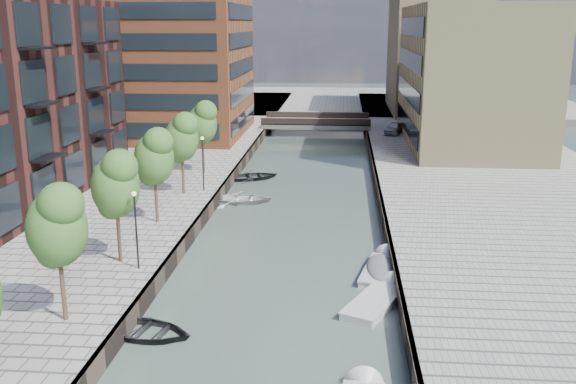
# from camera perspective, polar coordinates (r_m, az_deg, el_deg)

# --- Properties ---
(water) EXTENTS (300.00, 300.00, 0.00)m
(water) POSITION_cam_1_polar(r_m,az_deg,el_deg) (48.25, 0.94, -1.17)
(water) COLOR #38473F
(water) RESTS_ON ground
(quay_right) EXTENTS (20.00, 140.00, 1.00)m
(quay_right) POSITION_cam_1_polar(r_m,az_deg,el_deg) (49.71, 19.68, -0.98)
(quay_right) COLOR gray
(quay_right) RESTS_ON ground
(quay_wall_left) EXTENTS (0.25, 140.00, 1.00)m
(quay_wall_left) POSITION_cam_1_polar(r_m,az_deg,el_deg) (48.89, -6.21, -0.44)
(quay_wall_left) COLOR #332823
(quay_wall_left) RESTS_ON ground
(quay_wall_right) EXTENTS (0.25, 140.00, 1.00)m
(quay_wall_right) POSITION_cam_1_polar(r_m,az_deg,el_deg) (48.10, 8.21, -0.76)
(quay_wall_right) COLOR #332823
(quay_wall_right) RESTS_ON ground
(far_closure) EXTENTS (80.00, 40.00, 1.00)m
(far_closure) POSITION_cam_1_polar(r_m,az_deg,el_deg) (107.08, 3.17, 7.96)
(far_closure) COLOR gray
(far_closure) RESTS_ON ground
(tan_block_near) EXTENTS (12.00, 25.00, 14.00)m
(tan_block_near) POSITION_cam_1_polar(r_m,az_deg,el_deg) (69.67, 15.72, 9.93)
(tan_block_near) COLOR tan
(tan_block_near) RESTS_ON quay_right
(tan_block_far) EXTENTS (12.00, 20.00, 16.00)m
(tan_block_far) POSITION_cam_1_polar(r_m,az_deg,el_deg) (95.24, 12.89, 11.89)
(tan_block_far) COLOR tan
(tan_block_far) RESTS_ON quay_right
(bridge) EXTENTS (13.00, 6.00, 1.30)m
(bridge) POSITION_cam_1_polar(r_m,az_deg,el_deg) (79.23, 2.54, 6.18)
(bridge) COLOR gray
(bridge) RESTS_ON ground
(tree_2) EXTENTS (2.50, 2.50, 5.95)m
(tree_2) POSITION_cam_1_polar(r_m,az_deg,el_deg) (28.08, -19.88, -2.64)
(tree_2) COLOR #382619
(tree_2) RESTS_ON quay_left
(tree_3) EXTENTS (2.50, 2.50, 5.95)m
(tree_3) POSITION_cam_1_polar(r_m,az_deg,el_deg) (34.31, -15.11, 0.82)
(tree_3) COLOR #382619
(tree_3) RESTS_ON quay_left
(tree_4) EXTENTS (2.50, 2.50, 5.95)m
(tree_4) POSITION_cam_1_polar(r_m,az_deg,el_deg) (40.79, -11.84, 3.21)
(tree_4) COLOR #382619
(tree_4) RESTS_ON quay_left
(tree_5) EXTENTS (2.50, 2.50, 5.95)m
(tree_5) POSITION_cam_1_polar(r_m,az_deg,el_deg) (47.42, -9.46, 4.92)
(tree_5) COLOR #382619
(tree_5) RESTS_ON quay_left
(tree_6) EXTENTS (2.50, 2.50, 5.95)m
(tree_6) POSITION_cam_1_polar(r_m,az_deg,el_deg) (54.14, -7.66, 6.21)
(tree_6) COLOR #382619
(tree_6) RESTS_ON quay_left
(lamp_1) EXTENTS (0.24, 0.24, 4.12)m
(lamp_1) POSITION_cam_1_polar(r_m,az_deg,el_deg) (33.45, -13.38, -2.61)
(lamp_1) COLOR black
(lamp_1) RESTS_ON quay_left
(lamp_2) EXTENTS (0.24, 0.24, 4.12)m
(lamp_2) POSITION_cam_1_polar(r_m,az_deg,el_deg) (48.41, -7.59, 3.03)
(lamp_2) COLOR black
(lamp_2) RESTS_ON quay_left
(sloop_1) EXTENTS (4.88, 3.91, 0.90)m
(sloop_1) POSITION_cam_1_polar(r_m,az_deg,el_deg) (29.53, -12.55, -12.34)
(sloop_1) COLOR black
(sloop_1) RESTS_ON ground
(sloop_3) EXTENTS (5.09, 3.85, 0.99)m
(sloop_3) POSITION_cam_1_polar(r_m,az_deg,el_deg) (49.07, -4.20, -0.94)
(sloop_3) COLOR beige
(sloop_3) RESTS_ON ground
(sloop_4) EXTENTS (5.35, 4.72, 0.92)m
(sloop_4) POSITION_cam_1_polar(r_m,az_deg,el_deg) (56.39, -3.10, 1.17)
(sloop_4) COLOR black
(sloop_4) RESTS_ON ground
(motorboat_2) EXTENTS (3.60, 5.16, 1.64)m
(motorboat_2) POSITION_cam_1_polar(r_m,az_deg,el_deg) (32.29, 8.14, -9.48)
(motorboat_2) COLOR #B9B9B7
(motorboat_2) RESTS_ON ground
(motorboat_4) EXTENTS (2.68, 5.12, 1.62)m
(motorboat_4) POSITION_cam_1_polar(r_m,az_deg,el_deg) (35.92, 8.35, -6.74)
(motorboat_4) COLOR #AFAFAD
(motorboat_4) RESTS_ON ground
(car) EXTENTS (2.75, 4.28, 1.36)m
(car) POSITION_cam_1_polar(r_m,az_deg,el_deg) (74.29, 9.42, 5.64)
(car) COLOR #999A9D
(car) RESTS_ON quay_right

